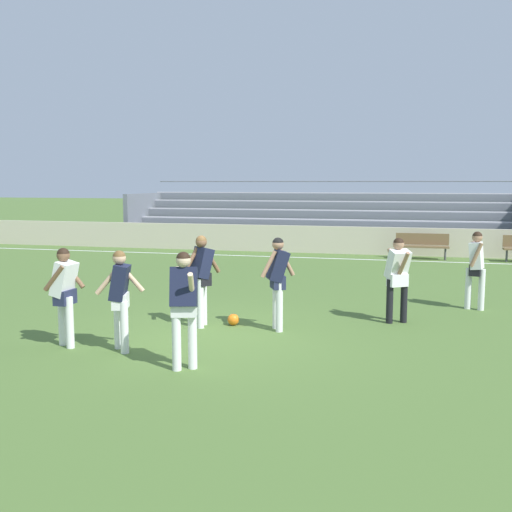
% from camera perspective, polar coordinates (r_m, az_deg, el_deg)
% --- Properties ---
extents(ground_plane, '(160.00, 160.00, 0.00)m').
position_cam_1_polar(ground_plane, '(10.66, -4.02, -7.49)').
color(ground_plane, '#4C6B30').
extents(field_line_sideline, '(44.00, 0.12, 0.01)m').
position_cam_1_polar(field_line_sideline, '(21.19, 5.25, -0.17)').
color(field_line_sideline, white).
rests_on(field_line_sideline, ground).
extents(sideline_wall, '(48.00, 0.16, 1.03)m').
position_cam_1_polar(sideline_wall, '(22.61, 5.85, 1.59)').
color(sideline_wall, beige).
rests_on(sideline_wall, ground).
extents(bleacher_stand, '(16.52, 4.13, 2.75)m').
position_cam_1_polar(bleacher_stand, '(25.60, 6.25, 3.68)').
color(bleacher_stand, '#B2B2B7').
rests_on(bleacher_stand, ground).
extents(bench_far_right, '(1.80, 0.40, 0.90)m').
position_cam_1_polar(bench_far_right, '(21.47, 15.69, 1.15)').
color(bench_far_right, brown).
rests_on(bench_far_right, ground).
extents(player_dark_overlapping, '(0.58, 0.51, 1.70)m').
position_cam_1_polar(player_dark_overlapping, '(10.71, 2.11, -1.86)').
color(player_dark_overlapping, white).
rests_on(player_dark_overlapping, ground).
extents(player_dark_deep_cover, '(0.66, 0.52, 1.71)m').
position_cam_1_polar(player_dark_deep_cover, '(11.03, -5.25, -1.57)').
color(player_dark_deep_cover, white).
rests_on(player_dark_deep_cover, ground).
extents(player_white_wide_right, '(0.39, 0.53, 1.66)m').
position_cam_1_polar(player_white_wide_right, '(13.28, 20.41, -0.67)').
color(player_white_wide_right, white).
rests_on(player_white_wide_right, ground).
extents(player_dark_trailing_run, '(0.68, 0.48, 1.62)m').
position_cam_1_polar(player_dark_trailing_run, '(9.64, -12.93, -3.39)').
color(player_dark_trailing_run, white).
rests_on(player_dark_trailing_run, ground).
extents(player_white_on_ball, '(0.53, 0.47, 1.63)m').
position_cam_1_polar(player_white_on_ball, '(10.13, -17.93, -2.99)').
color(player_white_on_ball, white).
rests_on(player_white_on_ball, ground).
extents(player_white_challenging, '(0.53, 0.67, 1.64)m').
position_cam_1_polar(player_white_challenging, '(11.58, 13.47, -1.58)').
color(player_white_challenging, black).
rests_on(player_white_challenging, ground).
extents(player_dark_pressing_high, '(0.49, 0.62, 1.71)m').
position_cam_1_polar(player_dark_pressing_high, '(8.51, -6.95, -4.19)').
color(player_dark_pressing_high, white).
rests_on(player_dark_pressing_high, ground).
extents(soccer_ball, '(0.22, 0.22, 0.22)m').
position_cam_1_polar(soccer_ball, '(11.24, -2.19, -6.12)').
color(soccer_ball, orange).
rests_on(soccer_ball, ground).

